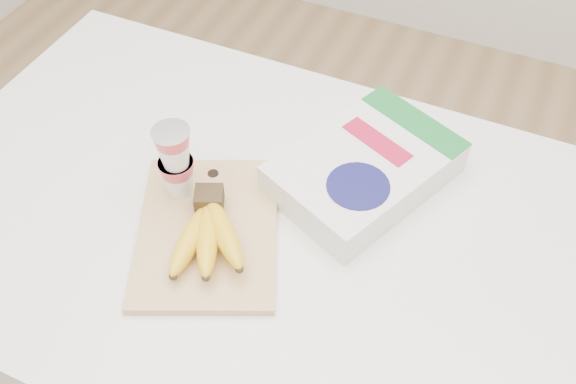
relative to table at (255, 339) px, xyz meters
The scene contains 5 objects.
table is the anchor object (origin of this frame).
cutting_board 0.48m from the table, 118.41° to the right, with size 0.23×0.32×0.02m, color tan.
bananas 0.51m from the table, 102.26° to the right, with size 0.16×0.20×0.06m.
yogurt_stack 0.57m from the table, behind, with size 0.07×0.07×0.15m.
cereal_box 0.55m from the table, 43.13° to the left, with size 0.33×0.38×0.07m.
Camera 1 is at (0.36, -0.62, 1.80)m, focal length 40.00 mm.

